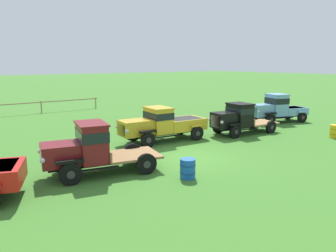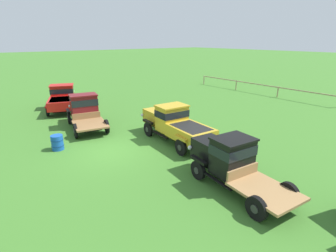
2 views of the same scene
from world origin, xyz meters
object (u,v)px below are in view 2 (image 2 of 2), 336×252
at_px(vintage_truck_foreground_near, 63,97).
at_px(vintage_truck_midrow_center, 175,123).
at_px(vintage_truck_far_side, 229,159).
at_px(vintage_truck_second_in_line, 84,109).
at_px(oil_drum_beside_row, 57,143).

distance_m(vintage_truck_foreground_near, vintage_truck_midrow_center, 11.67).
relative_size(vintage_truck_foreground_near, vintage_truck_far_side, 1.17).
distance_m(vintage_truck_midrow_center, vintage_truck_far_side, 5.20).
distance_m(vintage_truck_foreground_near, vintage_truck_second_in_line, 5.44).
relative_size(vintage_truck_midrow_center, oil_drum_beside_row, 6.84).
height_order(vintage_truck_foreground_near, oil_drum_beside_row, vintage_truck_foreground_near).
distance_m(vintage_truck_far_side, oil_drum_beside_row, 9.08).
bearing_deg(oil_drum_beside_row, vintage_truck_far_side, 29.89).
relative_size(vintage_truck_foreground_near, vintage_truck_second_in_line, 1.14).
distance_m(vintage_truck_foreground_near, vintage_truck_far_side, 16.42).
height_order(vintage_truck_foreground_near, vintage_truck_far_side, vintage_truck_far_side).
xyz_separation_m(vintage_truck_second_in_line, vintage_truck_far_side, (10.91, 1.79, -0.07)).
height_order(vintage_truck_second_in_line, vintage_truck_midrow_center, vintage_truck_second_in_line).
xyz_separation_m(vintage_truck_foreground_near, vintage_truck_midrow_center, (11.31, 2.85, 0.03)).
bearing_deg(vintage_truck_foreground_near, oil_drum_beside_row, -19.17).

